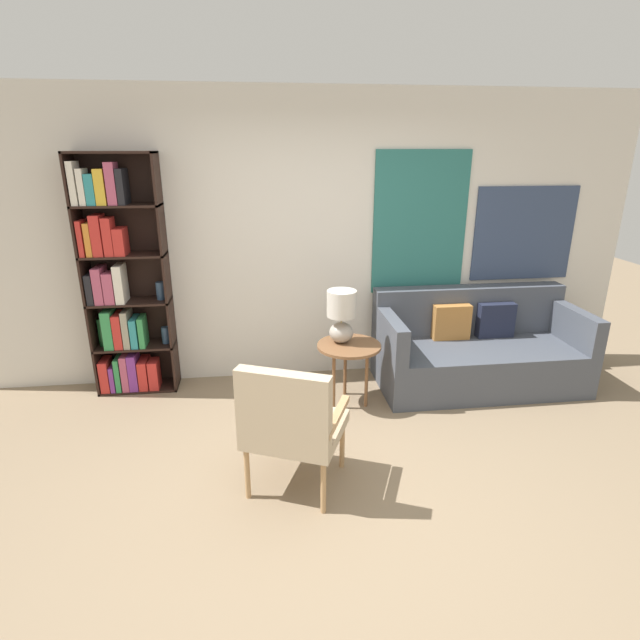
% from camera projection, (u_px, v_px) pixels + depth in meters
% --- Properties ---
extents(ground_plane, '(14.00, 14.00, 0.00)m').
position_uv_depth(ground_plane, '(339.00, 501.00, 3.25)').
color(ground_plane, '#847056').
extents(wall_back, '(6.40, 0.08, 2.70)m').
position_uv_depth(wall_back, '(312.00, 240.00, 4.72)').
color(wall_back, silver).
rests_on(wall_back, ground_plane).
extents(bookshelf, '(0.71, 0.30, 2.15)m').
position_uv_depth(bookshelf, '(120.00, 288.00, 4.45)').
color(bookshelf, black).
rests_on(bookshelf, ground_plane).
extents(armchair, '(0.77, 0.76, 0.93)m').
position_uv_depth(armchair, '(290.00, 420.00, 3.16)').
color(armchair, tan).
rests_on(armchair, ground_plane).
extents(couch, '(1.90, 0.89, 0.89)m').
position_uv_depth(couch, '(476.00, 350.00, 4.81)').
color(couch, '#474C56').
rests_on(couch, ground_plane).
extents(side_table, '(0.56, 0.56, 0.56)m').
position_uv_depth(side_table, '(349.00, 351.00, 4.34)').
color(side_table, brown).
rests_on(side_table, ground_plane).
extents(table_lamp, '(0.25, 0.25, 0.47)m').
position_uv_depth(table_lamp, '(341.00, 314.00, 4.29)').
color(table_lamp, '#A59E93').
rests_on(table_lamp, side_table).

